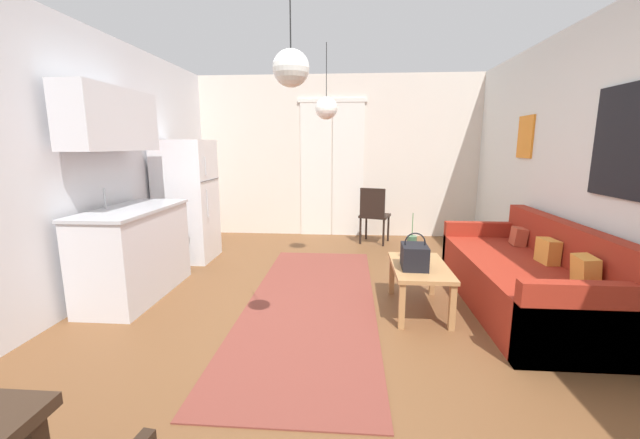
{
  "coord_description": "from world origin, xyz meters",
  "views": [
    {
      "loc": [
        0.21,
        -3.05,
        1.5
      ],
      "look_at": [
        -0.09,
        0.82,
        0.75
      ],
      "focal_mm": 21.75,
      "sensor_mm": 36.0,
      "label": 1
    }
  ],
  "objects": [
    {
      "name": "ground_plane",
      "position": [
        0.0,
        0.0,
        -0.05
      ],
      "size": [
        5.15,
        7.38,
        0.1
      ],
      "primitive_type": "cube",
      "color": "brown"
    },
    {
      "name": "wall_back",
      "position": [
        -0.0,
        3.44,
        1.3
      ],
      "size": [
        4.75,
        0.13,
        2.61
      ],
      "color": "silver",
      "rests_on": "ground_plane"
    },
    {
      "name": "wall_right",
      "position": [
        2.33,
        0.0,
        1.31
      ],
      "size": [
        0.12,
        6.98,
        2.61
      ],
      "color": "silver",
      "rests_on": "ground_plane"
    },
    {
      "name": "wall_left",
      "position": [
        -2.33,
        0.0,
        1.31
      ],
      "size": [
        0.12,
        6.98,
        2.61
      ],
      "color": "silver",
      "rests_on": "ground_plane"
    },
    {
      "name": "area_rug",
      "position": [
        -0.15,
        0.46,
        0.01
      ],
      "size": [
        1.21,
        3.43,
        0.01
      ],
      "primitive_type": "cube",
      "color": "brown",
      "rests_on": "ground_plane"
    },
    {
      "name": "couch",
      "position": [
        1.86,
        0.49,
        0.28
      ],
      "size": [
        0.89,
        2.14,
        0.82
      ],
      "color": "maroon",
      "rests_on": "ground_plane"
    },
    {
      "name": "coffee_table",
      "position": [
        0.85,
        0.38,
        0.37
      ],
      "size": [
        0.49,
        0.86,
        0.43
      ],
      "color": "#B27F4C",
      "rests_on": "ground_plane"
    },
    {
      "name": "bamboo_vase",
      "position": [
        0.8,
        0.56,
        0.54
      ],
      "size": [
        0.09,
        0.09,
        0.45
      ],
      "color": "#47704C",
      "rests_on": "coffee_table"
    },
    {
      "name": "handbag",
      "position": [
        0.79,
        0.29,
        0.54
      ],
      "size": [
        0.23,
        0.29,
        0.32
      ],
      "color": "black",
      "rests_on": "coffee_table"
    },
    {
      "name": "refrigerator",
      "position": [
        -1.92,
        1.83,
        0.78
      ],
      "size": [
        0.67,
        0.66,
        1.57
      ],
      "color": "white",
      "rests_on": "ground_plane"
    },
    {
      "name": "kitchen_counter",
      "position": [
        -1.95,
        0.53,
        0.77
      ],
      "size": [
        0.58,
        1.32,
        2.02
      ],
      "color": "silver",
      "rests_on": "ground_plane"
    },
    {
      "name": "accent_chair",
      "position": [
        0.58,
        2.82,
        0.48
      ],
      "size": [
        0.52,
        0.51,
        0.87
      ],
      "rotation": [
        0.0,
        0.0,
        2.84
      ],
      "color": "black",
      "rests_on": "ground_plane"
    },
    {
      "name": "pendant_lamp_near",
      "position": [
        -0.13,
        -0.78,
        1.93
      ],
      "size": [
        0.21,
        0.21,
        0.79
      ],
      "color": "black"
    },
    {
      "name": "pendant_lamp_far",
      "position": [
        -0.07,
        1.48,
        1.91
      ],
      "size": [
        0.25,
        0.25,
        0.83
      ],
      "color": "black"
    }
  ]
}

